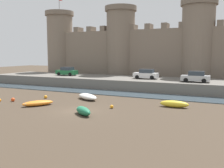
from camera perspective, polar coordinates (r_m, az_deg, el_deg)
ground_plane at (r=27.38m, az=-7.37°, el=-5.92°), size 160.00×160.00×0.00m
water_channel at (r=38.46m, az=2.87°, el=-2.16°), size 80.00×4.50×0.10m
quay_road at (r=45.08m, az=6.40°, el=0.14°), size 59.03×10.00×1.71m
castle at (r=53.49m, az=9.69°, el=7.70°), size 53.67×6.64×18.71m
rowboat_near_channel_right at (r=29.90m, az=13.40°, el=-4.21°), size 3.19×1.07×0.76m
rowboat_midflat_left at (r=25.69m, az=-6.28°, el=-5.80°), size 2.83×2.45×0.80m
rowboat_midflat_centre at (r=34.11m, az=-5.35°, el=-2.74°), size 4.12×3.32×0.75m
rowboat_foreground_right at (r=31.13m, az=-15.85°, el=-4.00°), size 2.91×3.63×0.60m
mooring_buoy_near_shore at (r=35.27m, az=-23.28°, el=-3.26°), size 0.40×0.40×0.40m
mooring_buoy_near_channel at (r=28.55m, az=-0.07°, el=-4.95°), size 0.39×0.39×0.39m
mooring_buoy_off_centre at (r=34.81m, az=-20.76°, el=-3.20°), size 0.48×0.48×0.48m
mooring_buoy_mid_mud at (r=35.80m, az=-14.25°, el=-2.74°), size 0.45×0.45×0.45m
car_quay_centre_east at (r=44.37m, az=7.43°, el=2.14°), size 4.15×1.98×1.62m
car_quay_east at (r=51.51m, az=-9.78°, el=2.72°), size 4.15×1.98×1.62m
car_quay_west at (r=40.79m, az=17.76°, el=1.49°), size 4.15×1.98×1.62m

